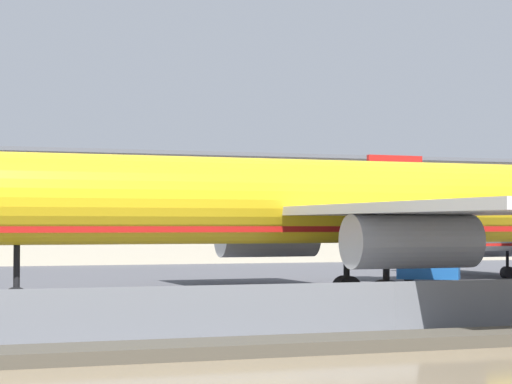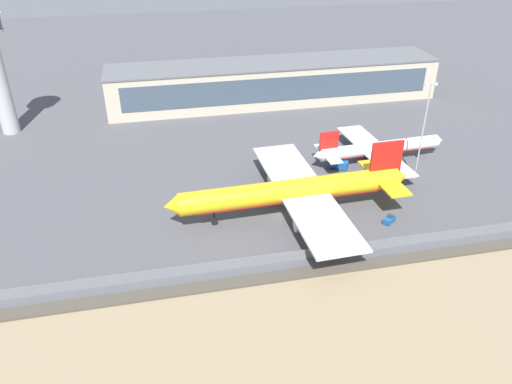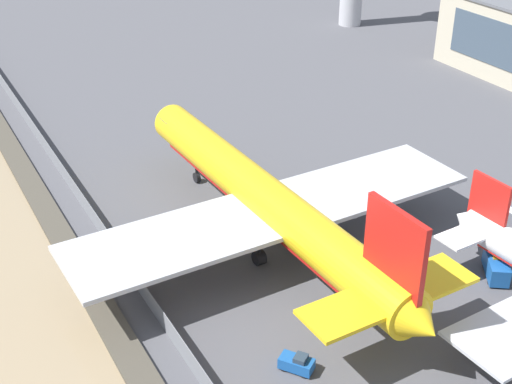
% 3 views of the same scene
% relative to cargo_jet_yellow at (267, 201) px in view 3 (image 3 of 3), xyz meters
% --- Properties ---
extents(ground_plane, '(500.00, 500.00, 0.00)m').
position_rel_cargo_jet_yellow_xyz_m(ground_plane, '(-3.81, -0.64, -6.06)').
color(ground_plane, '#4C4C51').
extents(shoreline_seawall, '(320.00, 3.00, 0.50)m').
position_rel_cargo_jet_yellow_xyz_m(shoreline_seawall, '(-3.81, -21.14, -5.81)').
color(shoreline_seawall, '#474238').
rests_on(shoreline_seawall, ground).
extents(perimeter_fence, '(280.00, 0.10, 2.30)m').
position_rel_cargo_jet_yellow_xyz_m(perimeter_fence, '(-3.81, -16.64, -4.91)').
color(perimeter_fence, slate).
rests_on(perimeter_fence, ground).
extents(cargo_jet_yellow, '(57.24, 49.27, 15.90)m').
position_rel_cargo_jet_yellow_xyz_m(cargo_jet_yellow, '(0.00, 0.00, 0.00)').
color(cargo_jet_yellow, yellow).
rests_on(cargo_jet_yellow, ground).
extents(baggage_tug, '(3.53, 3.17, 1.80)m').
position_rel_cargo_jet_yellow_xyz_m(baggage_tug, '(19.72, -7.99, -5.26)').
color(baggage_tug, '#19519E').
rests_on(baggage_tug, ground).
extents(ops_van, '(5.47, 4.69, 2.48)m').
position_rel_cargo_jet_yellow_xyz_m(ops_van, '(17.71, 19.20, -4.79)').
color(ops_van, '#19519E').
rests_on(ops_van, ground).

